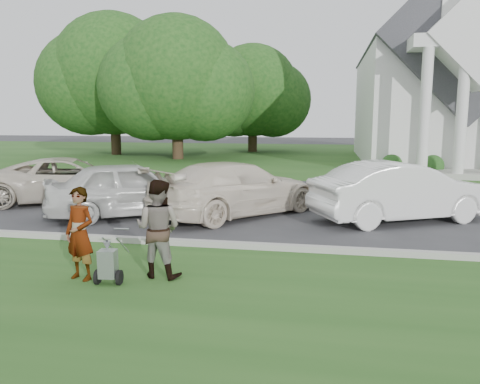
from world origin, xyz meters
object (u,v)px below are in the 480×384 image
(car_a, at_px, (71,180))
(striping_cart, at_px, (108,265))
(tree_back, at_px, (253,95))
(church, at_px, (438,69))
(tree_left, at_px, (176,84))
(person_right, at_px, (158,229))
(person_left, at_px, (80,235))
(car_d, at_px, (401,192))
(car_b, at_px, (131,189))
(car_c, at_px, (237,189))
(tree_far, at_px, (113,80))
(parking_meter_near, at_px, (78,211))

(car_a, bearing_deg, striping_cart, -167.15)
(tree_back, bearing_deg, church, -27.85)
(tree_left, bearing_deg, person_right, -72.77)
(person_left, relative_size, person_right, 0.93)
(person_left, bearing_deg, tree_left, 119.43)
(car_a, bearing_deg, car_d, -117.15)
(tree_back, xyz_separation_m, car_b, (0.63, -26.61, -3.92))
(car_a, height_order, car_c, car_c)
(person_left, height_order, person_right, person_right)
(church, relative_size, tree_far, 2.07)
(person_left, height_order, car_a, person_left)
(church, relative_size, car_c, 4.42)
(person_right, bearing_deg, car_d, -124.94)
(church, distance_m, tree_back, 14.77)
(tree_back, relative_size, striping_cart, 10.48)
(car_a, bearing_deg, car_c, -121.99)
(church, bearing_deg, car_b, -122.11)
(car_d, bearing_deg, car_c, 63.55)
(tree_far, xyz_separation_m, car_d, (18.28, -20.84, -4.87))
(person_left, bearing_deg, tree_back, 108.93)
(church, bearing_deg, car_c, -116.28)
(tree_far, relative_size, parking_meter_near, 8.68)
(tree_back, distance_m, striping_cart, 32.43)
(church, distance_m, car_d, 20.20)
(car_b, bearing_deg, tree_left, -16.90)
(tree_far, bearing_deg, church, -4.66)
(car_b, height_order, car_c, car_b)
(person_left, distance_m, parking_meter_near, 2.16)
(parking_meter_near, distance_m, car_a, 6.23)
(car_c, bearing_deg, car_b, 53.30)
(striping_cart, bearing_deg, person_right, 31.06)
(parking_meter_near, bearing_deg, person_left, -59.95)
(person_right, bearing_deg, church, -105.09)
(person_left, bearing_deg, car_d, 59.29)
(person_left, distance_m, car_b, 5.46)
(tree_left, relative_size, person_left, 6.44)
(church, height_order, striping_cart, church)
(striping_cart, distance_m, person_right, 1.04)
(church, distance_m, parking_meter_near, 26.62)
(tree_left, distance_m, parking_meter_near, 22.96)
(car_c, height_order, car_d, car_d)
(tree_back, bearing_deg, car_d, -72.24)
(car_c, bearing_deg, striping_cart, 119.74)
(car_d, bearing_deg, parking_meter_near, 92.73)
(tree_left, bearing_deg, car_c, -66.88)
(person_left, bearing_deg, parking_meter_near, 135.42)
(tree_back, xyz_separation_m, striping_cart, (2.56, -32.03, -4.37))
(tree_left, xyz_separation_m, car_d, (12.28, -17.84, -4.28))
(parking_meter_near, height_order, car_d, car_d)
(striping_cart, relative_size, car_c, 0.17)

